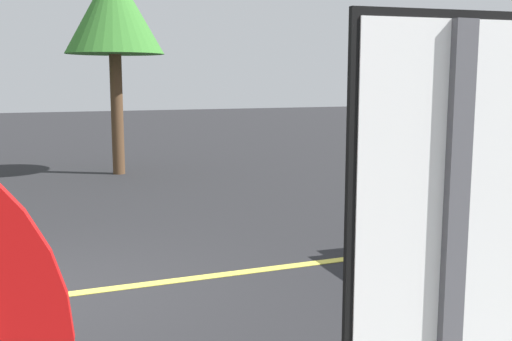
% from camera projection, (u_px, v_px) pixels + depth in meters
% --- Properties ---
extents(ground_plane, '(80.00, 80.00, 0.00)m').
position_uv_depth(ground_plane, '(32.00, 299.00, 6.56)').
color(ground_plane, '#262628').
extents(lane_marking_centre, '(28.00, 0.16, 0.01)m').
position_uv_depth(lane_marking_centre, '(283.00, 267.00, 7.67)').
color(lane_marking_centre, '#E0D14C').
extents(speed_limit_sign, '(0.54, 0.07, 2.52)m').
position_uv_depth(speed_limit_sign, '(445.00, 330.00, 1.47)').
color(speed_limit_sign, '#4C4C51').
rests_on(speed_limit_sign, ground_plane).
extents(tree_centre_verge, '(2.41, 2.41, 5.13)m').
position_uv_depth(tree_centre_verge, '(114.00, 12.00, 14.71)').
color(tree_centre_verge, '#513823').
rests_on(tree_centre_verge, ground_plane).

